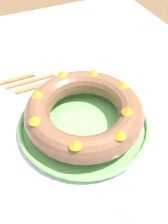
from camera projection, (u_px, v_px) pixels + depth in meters
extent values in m
plane|color=brown|center=(85.00, 223.00, 1.22)|extent=(8.00, 8.00, 0.00)
cube|color=silver|center=(86.00, 123.00, 0.71)|extent=(1.38, 1.04, 0.03)
cylinder|color=brown|center=(112.00, 67.00, 1.50)|extent=(0.06, 0.06, 0.69)
cylinder|color=#6BB760|center=(84.00, 125.00, 0.68)|extent=(0.33, 0.33, 0.01)
torus|color=#6BB760|center=(84.00, 122.00, 0.68)|extent=(0.34, 0.34, 0.01)
torus|color=brown|center=(84.00, 112.00, 0.65)|extent=(0.30, 0.30, 0.06)
cone|color=orange|center=(128.00, 110.00, 0.60)|extent=(0.04, 0.04, 0.02)
cone|color=orange|center=(122.00, 83.00, 0.67)|extent=(0.04, 0.04, 0.02)
cone|color=orange|center=(94.00, 71.00, 0.70)|extent=(0.04, 0.04, 0.02)
cone|color=orange|center=(62.00, 73.00, 0.70)|extent=(0.03, 0.03, 0.02)
cone|color=orange|center=(37.00, 93.00, 0.64)|extent=(0.03, 0.03, 0.02)
cone|color=orange|center=(34.00, 119.00, 0.58)|extent=(0.04, 0.04, 0.02)
cone|color=orange|center=(75.00, 143.00, 0.53)|extent=(0.04, 0.04, 0.02)
cone|color=orange|center=(120.00, 133.00, 0.55)|extent=(0.04, 0.04, 0.02)
cube|color=#936038|center=(31.00, 81.00, 0.81)|extent=(0.01, 0.15, 0.01)
cube|color=silver|center=(63.00, 72.00, 0.84)|extent=(0.02, 0.06, 0.01)
cube|color=#936038|center=(18.00, 79.00, 0.82)|extent=(0.02, 0.11, 0.01)
cube|color=silver|center=(54.00, 69.00, 0.85)|extent=(0.02, 0.13, 0.00)
cube|color=#936038|center=(30.00, 89.00, 0.79)|extent=(0.02, 0.09, 0.01)
cube|color=silver|center=(60.00, 80.00, 0.81)|extent=(0.02, 0.11, 0.00)
cube|color=white|center=(165.00, 220.00, 0.52)|extent=(0.18, 0.15, 0.00)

